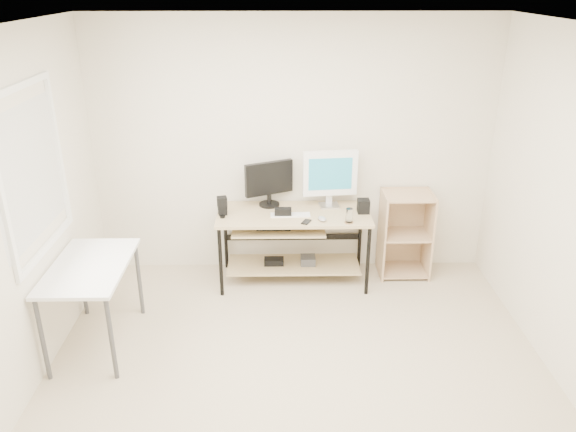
% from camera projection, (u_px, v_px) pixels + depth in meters
% --- Properties ---
extents(room, '(4.01, 4.01, 2.62)m').
position_uv_depth(room, '(280.00, 228.00, 3.80)').
color(room, '#C0AF93').
rests_on(room, ground).
extents(desk, '(1.50, 0.65, 0.75)m').
position_uv_depth(desk, '(291.00, 232.00, 5.59)').
color(desk, tan).
rests_on(desk, ground).
extents(side_table, '(0.60, 1.00, 0.75)m').
position_uv_depth(side_table, '(90.00, 274.00, 4.54)').
color(side_table, white).
rests_on(side_table, ground).
extents(shelf_unit, '(0.50, 0.40, 0.90)m').
position_uv_depth(shelf_unit, '(404.00, 233.00, 5.79)').
color(shelf_unit, tan).
rests_on(shelf_unit, ground).
extents(black_monitor, '(0.48, 0.25, 0.46)m').
position_uv_depth(black_monitor, '(269.00, 181.00, 5.59)').
color(black_monitor, black).
rests_on(black_monitor, desk).
extents(white_imac, '(0.54, 0.17, 0.58)m').
position_uv_depth(white_imac, '(330.00, 175.00, 5.54)').
color(white_imac, silver).
rests_on(white_imac, desk).
extents(keyboard, '(0.39, 0.12, 0.01)m').
position_uv_depth(keyboard, '(290.00, 215.00, 5.45)').
color(keyboard, white).
rests_on(keyboard, desk).
extents(mouse, '(0.11, 0.13, 0.04)m').
position_uv_depth(mouse, '(322.00, 219.00, 5.33)').
color(mouse, '#ACACB1').
rests_on(mouse, desk).
extents(center_speaker, '(0.16, 0.07, 0.08)m').
position_uv_depth(center_speaker, '(283.00, 212.00, 5.42)').
color(center_speaker, black).
rests_on(center_speaker, desk).
extents(speaker_left, '(0.11, 0.11, 0.18)m').
position_uv_depth(speaker_left, '(222.00, 205.00, 5.44)').
color(speaker_left, black).
rests_on(speaker_left, desk).
extents(speaker_right, '(0.11, 0.11, 0.14)m').
position_uv_depth(speaker_right, '(363.00, 206.00, 5.49)').
color(speaker_right, black).
rests_on(speaker_right, desk).
extents(audio_controller, '(0.09, 0.07, 0.16)m').
position_uv_depth(audio_controller, '(223.00, 204.00, 5.50)').
color(audio_controller, black).
rests_on(audio_controller, desk).
extents(volume_puck, '(0.06, 0.06, 0.02)m').
position_uv_depth(volume_puck, '(222.00, 217.00, 5.40)').
color(volume_puck, black).
rests_on(volume_puck, desk).
extents(smartphone, '(0.11, 0.14, 0.01)m').
position_uv_depth(smartphone, '(306.00, 222.00, 5.30)').
color(smartphone, black).
rests_on(smartphone, desk).
extents(coaster, '(0.11, 0.11, 0.01)m').
position_uv_depth(coaster, '(349.00, 222.00, 5.29)').
color(coaster, olive).
rests_on(coaster, desk).
extents(drinking_glass, '(0.09, 0.09, 0.14)m').
position_uv_depth(drinking_glass, '(349.00, 215.00, 5.26)').
color(drinking_glass, white).
rests_on(drinking_glass, coaster).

